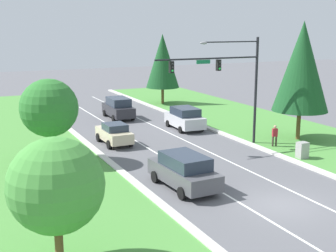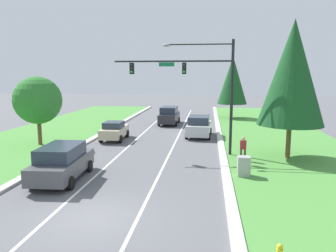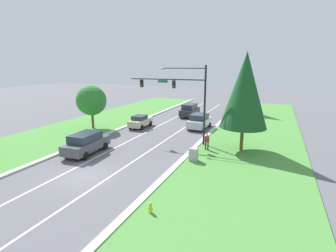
{
  "view_description": "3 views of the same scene",
  "coord_description": "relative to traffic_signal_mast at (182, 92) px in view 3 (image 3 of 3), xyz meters",
  "views": [
    {
      "loc": [
        -14.86,
        -17.82,
        8.95
      ],
      "look_at": [
        0.01,
        13.73,
        1.46
      ],
      "focal_mm": 50.0,
      "sensor_mm": 36.0,
      "label": 1
    },
    {
      "loc": [
        4.55,
        -12.12,
        5.78
      ],
      "look_at": [
        1.62,
        11.61,
        1.99
      ],
      "focal_mm": 35.0,
      "sensor_mm": 36.0,
      "label": 2
    },
    {
      "loc": [
        12.76,
        -14.35,
        8.15
      ],
      "look_at": [
        1.85,
        11.96,
        1.48
      ],
      "focal_mm": 28.0,
      "sensor_mm": 36.0,
      "label": 3
    }
  ],
  "objects": [
    {
      "name": "pedestrian",
      "position": [
        3.14,
        -1.58,
        -4.51
      ],
      "size": [
        0.43,
        0.31,
        1.69
      ],
      "rotation": [
        0.0,
        0.0,
        2.87
      ],
      "color": "#42382D",
      "rests_on": "ground_plane"
    },
    {
      "name": "fire_hydrant",
      "position": [
        3.02,
        -13.72,
        -5.1
      ],
      "size": [
        0.34,
        0.2,
        0.7
      ],
      "color": "gold",
      "rests_on": "ground_plane"
    },
    {
      "name": "ground_plane",
      "position": [
        -3.77,
        -11.17,
        -5.44
      ],
      "size": [
        160.0,
        160.0,
        0.0
      ],
      "primitive_type": "plane",
      "color": "#5B5B60"
    },
    {
      "name": "curb_strip_right",
      "position": [
        1.88,
        -11.17,
        -5.37
      ],
      "size": [
        0.5,
        90.0,
        0.15
      ],
      "color": "beige",
      "rests_on": "ground_plane"
    },
    {
      "name": "curb_strip_left",
      "position": [
        -9.42,
        -11.17,
        -5.37
      ],
      "size": [
        0.5,
        90.0,
        0.15
      ],
      "color": "beige",
      "rests_on": "ground_plane"
    },
    {
      "name": "oak_near_left_tree",
      "position": [
        -12.85,
        1.51,
        -1.75
      ],
      "size": [
        3.82,
        3.82,
        5.62
      ],
      "color": "brown",
      "rests_on": "ground_plane"
    },
    {
      "name": "champagne_sedan",
      "position": [
        -7.44,
        4.46,
        -4.6
      ],
      "size": [
        1.99,
        4.14,
        1.65
      ],
      "rotation": [
        0.0,
        0.0,
        0.02
      ],
      "color": "beige",
      "rests_on": "ground_plane"
    },
    {
      "name": "silver_suv",
      "position": [
        -0.04,
        6.95,
        -4.46
      ],
      "size": [
        2.4,
        4.59,
        1.94
      ],
      "rotation": [
        0.0,
        0.0,
        -0.04
      ],
      "color": "silver",
      "rests_on": "ground_plane"
    },
    {
      "name": "traffic_signal_mast",
      "position": [
        0.0,
        0.0,
        0.0
      ],
      "size": [
        8.46,
        0.41,
        8.15
      ],
      "color": "black",
      "rests_on": "ground_plane"
    },
    {
      "name": "lane_stripe_inner_left",
      "position": [
        -5.57,
        -11.17,
        -5.44
      ],
      "size": [
        0.14,
        81.0,
        0.01
      ],
      "color": "white",
      "rests_on": "ground_plane"
    },
    {
      "name": "graphite_suv",
      "position": [
        -7.14,
        -6.71,
        -4.43
      ],
      "size": [
        2.46,
        5.13,
        1.96
      ],
      "rotation": [
        0.0,
        0.0,
        0.05
      ],
      "color": "#4C4C51",
      "rests_on": "ground_plane"
    },
    {
      "name": "charcoal_suv",
      "position": [
        -3.71,
        14.17,
        -4.4
      ],
      "size": [
        2.23,
        4.87,
        2.06
      ],
      "rotation": [
        0.0,
        0.0,
        -0.02
      ],
      "color": "#28282D",
      "rests_on": "ground_plane"
    },
    {
      "name": "conifer_near_right_tree",
      "position": [
        6.27,
        -0.52,
        0.42
      ],
      "size": [
        4.36,
        4.36,
        9.36
      ],
      "color": "brown",
      "rests_on": "ground_plane"
    },
    {
      "name": "utility_cabinet",
      "position": [
        2.84,
        -4.98,
        -4.85
      ],
      "size": [
        0.7,
        0.6,
        1.19
      ],
      "color": "#9E9E99",
      "rests_on": "ground_plane"
    },
    {
      "name": "lane_stripe_inner_right",
      "position": [
        -1.97,
        -11.17,
        -5.44
      ],
      "size": [
        0.14,
        81.0,
        0.01
      ],
      "color": "white",
      "rests_on": "ground_plane"
    },
    {
      "name": "conifer_far_right_tree",
      "position": [
        3.84,
        20.15,
        -0.44
      ],
      "size": [
        3.83,
        3.83,
        8.08
      ],
      "color": "brown",
      "rests_on": "ground_plane"
    },
    {
      "name": "grass_verge_right",
      "position": [
        7.13,
        -11.17,
        -5.4
      ],
      "size": [
        10.0,
        90.0,
        0.08
      ],
      "color": "#4C8E3D",
      "rests_on": "ground_plane"
    }
  ]
}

